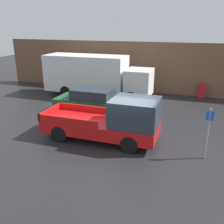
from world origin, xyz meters
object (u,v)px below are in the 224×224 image
object	(u,v)px
delivery_truck	(94,75)
newspaper_box	(202,91)
car	(91,100)
pickup_truck	(112,121)
parking_sign	(208,131)

from	to	relation	value
delivery_truck	newspaper_box	xyz separation A→B (m)	(7.95, 2.37, -1.15)
car	delivery_truck	size ratio (longest dim) A/B	0.55
car	newspaper_box	xyz separation A→B (m)	(6.71, 5.83, -0.22)
pickup_truck	car	bearing A→B (deg)	126.37
car	pickup_truck	bearing A→B (deg)	-53.63
pickup_truck	newspaper_box	xyz separation A→B (m)	(4.05, 9.44, -0.47)
car	newspaper_box	world-z (taller)	car
parking_sign	car	bearing A→B (deg)	150.20
car	parking_sign	size ratio (longest dim) A/B	2.03
car	delivery_truck	bearing A→B (deg)	109.74
pickup_truck	delivery_truck	bearing A→B (deg)	118.88
newspaper_box	pickup_truck	bearing A→B (deg)	-113.25
car	parking_sign	world-z (taller)	parking_sign
delivery_truck	car	bearing A→B (deg)	-70.26
delivery_truck	newspaper_box	world-z (taller)	delivery_truck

